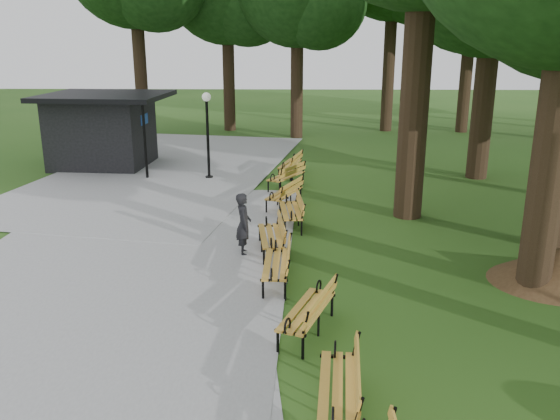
{
  "coord_description": "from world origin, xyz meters",
  "views": [
    {
      "loc": [
        0.1,
        -8.14,
        5.07
      ],
      "look_at": [
        -0.22,
        5.05,
        1.1
      ],
      "focal_mm": 37.24,
      "sensor_mm": 36.0,
      "label": 1
    }
  ],
  "objects_px": {
    "bench_9": "(290,164)",
    "lamp_post": "(207,117)",
    "bench_3": "(307,311)",
    "bench_6": "(291,211)",
    "bench_4": "(276,264)",
    "kiosk": "(102,130)",
    "person": "(244,224)",
    "bench_5": "(271,236)",
    "bench_7": "(284,193)",
    "bench_8": "(286,176)",
    "bench_2": "(338,388)"
  },
  "relations": [
    {
      "from": "bench_4",
      "to": "bench_3",
      "type": "bearing_deg",
      "value": 16.73
    },
    {
      "from": "lamp_post",
      "to": "bench_5",
      "type": "relative_size",
      "value": 1.66
    },
    {
      "from": "lamp_post",
      "to": "bench_4",
      "type": "xyz_separation_m",
      "value": [
        2.76,
        -9.41,
        -1.82
      ]
    },
    {
      "from": "bench_7",
      "to": "kiosk",
      "type": "bearing_deg",
      "value": -105.58
    },
    {
      "from": "bench_2",
      "to": "bench_5",
      "type": "xyz_separation_m",
      "value": [
        -1.17,
        6.25,
        0.0
      ]
    },
    {
      "from": "bench_6",
      "to": "bench_8",
      "type": "distance_m",
      "value": 4.11
    },
    {
      "from": "bench_5",
      "to": "bench_6",
      "type": "relative_size",
      "value": 1.0
    },
    {
      "from": "person",
      "to": "bench_8",
      "type": "relative_size",
      "value": 0.8
    },
    {
      "from": "bench_2",
      "to": "bench_3",
      "type": "xyz_separation_m",
      "value": [
        -0.38,
        2.3,
        0.0
      ]
    },
    {
      "from": "kiosk",
      "to": "bench_3",
      "type": "bearing_deg",
      "value": -55.83
    },
    {
      "from": "bench_5",
      "to": "bench_4",
      "type": "bearing_deg",
      "value": -0.77
    },
    {
      "from": "bench_4",
      "to": "bench_7",
      "type": "height_order",
      "value": "same"
    },
    {
      "from": "bench_6",
      "to": "person",
      "type": "bearing_deg",
      "value": -32.21
    },
    {
      "from": "bench_2",
      "to": "bench_4",
      "type": "xyz_separation_m",
      "value": [
        -0.98,
        4.46,
        0.0
      ]
    },
    {
      "from": "kiosk",
      "to": "bench_4",
      "type": "relative_size",
      "value": 2.45
    },
    {
      "from": "bench_2",
      "to": "bench_7",
      "type": "height_order",
      "value": "same"
    },
    {
      "from": "kiosk",
      "to": "bench_6",
      "type": "height_order",
      "value": "kiosk"
    },
    {
      "from": "lamp_post",
      "to": "bench_6",
      "type": "xyz_separation_m",
      "value": [
        3.05,
        -5.5,
        -1.82
      ]
    },
    {
      "from": "bench_2",
      "to": "bench_8",
      "type": "bearing_deg",
      "value": -171.2
    },
    {
      "from": "bench_7",
      "to": "bench_9",
      "type": "height_order",
      "value": "same"
    },
    {
      "from": "person",
      "to": "kiosk",
      "type": "relative_size",
      "value": 0.33
    },
    {
      "from": "bench_4",
      "to": "bench_7",
      "type": "xyz_separation_m",
      "value": [
        0.07,
        5.75,
        0.0
      ]
    },
    {
      "from": "kiosk",
      "to": "bench_5",
      "type": "relative_size",
      "value": 2.45
    },
    {
      "from": "kiosk",
      "to": "bench_4",
      "type": "bearing_deg",
      "value": -53.47
    },
    {
      "from": "bench_5",
      "to": "bench_9",
      "type": "relative_size",
      "value": 1.0
    },
    {
      "from": "bench_3",
      "to": "kiosk",
      "type": "bearing_deg",
      "value": -129.57
    },
    {
      "from": "person",
      "to": "kiosk",
      "type": "xyz_separation_m",
      "value": [
        -6.49,
        9.79,
        0.69
      ]
    },
    {
      "from": "bench_3",
      "to": "bench_9",
      "type": "height_order",
      "value": "same"
    },
    {
      "from": "kiosk",
      "to": "bench_2",
      "type": "relative_size",
      "value": 2.45
    },
    {
      "from": "person",
      "to": "kiosk",
      "type": "height_order",
      "value": "kiosk"
    },
    {
      "from": "bench_9",
      "to": "kiosk",
      "type": "bearing_deg",
      "value": -87.39
    },
    {
      "from": "bench_3",
      "to": "bench_8",
      "type": "relative_size",
      "value": 1.0
    },
    {
      "from": "bench_3",
      "to": "bench_6",
      "type": "xyz_separation_m",
      "value": [
        -0.32,
        6.08,
        0.0
      ]
    },
    {
      "from": "bench_5",
      "to": "bench_9",
      "type": "distance_m",
      "value": 8.21
    },
    {
      "from": "lamp_post",
      "to": "bench_8",
      "type": "distance_m",
      "value": 3.67
    },
    {
      "from": "bench_9",
      "to": "bench_4",
      "type": "bearing_deg",
      "value": 12.63
    },
    {
      "from": "bench_4",
      "to": "bench_7",
      "type": "relative_size",
      "value": 1.0
    },
    {
      "from": "bench_7",
      "to": "bench_9",
      "type": "distance_m",
      "value": 4.25
    },
    {
      "from": "bench_4",
      "to": "bench_7",
      "type": "bearing_deg",
      "value": -179.64
    },
    {
      "from": "bench_2",
      "to": "bench_3",
      "type": "relative_size",
      "value": 1.0
    },
    {
      "from": "bench_4",
      "to": "lamp_post",
      "type": "bearing_deg",
      "value": -162.58
    },
    {
      "from": "kiosk",
      "to": "bench_6",
      "type": "relative_size",
      "value": 2.45
    },
    {
      "from": "person",
      "to": "bench_4",
      "type": "height_order",
      "value": "person"
    },
    {
      "from": "bench_6",
      "to": "bench_5",
      "type": "bearing_deg",
      "value": -17.73
    },
    {
      "from": "lamp_post",
      "to": "bench_5",
      "type": "xyz_separation_m",
      "value": [
        2.58,
        -7.62,
        -1.82
      ]
    },
    {
      "from": "bench_9",
      "to": "lamp_post",
      "type": "bearing_deg",
      "value": -65.06
    },
    {
      "from": "bench_3",
      "to": "bench_7",
      "type": "relative_size",
      "value": 1.0
    },
    {
      "from": "person",
      "to": "lamp_post",
      "type": "xyz_separation_m",
      "value": [
        -1.94,
        7.7,
        1.5
      ]
    },
    {
      "from": "bench_7",
      "to": "bench_9",
      "type": "relative_size",
      "value": 1.0
    },
    {
      "from": "bench_5",
      "to": "bench_7",
      "type": "xyz_separation_m",
      "value": [
        0.25,
        3.95,
        0.0
      ]
    }
  ]
}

